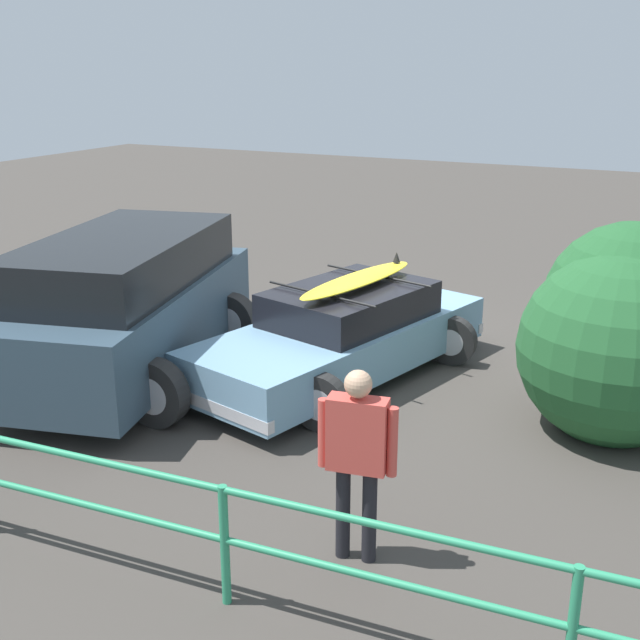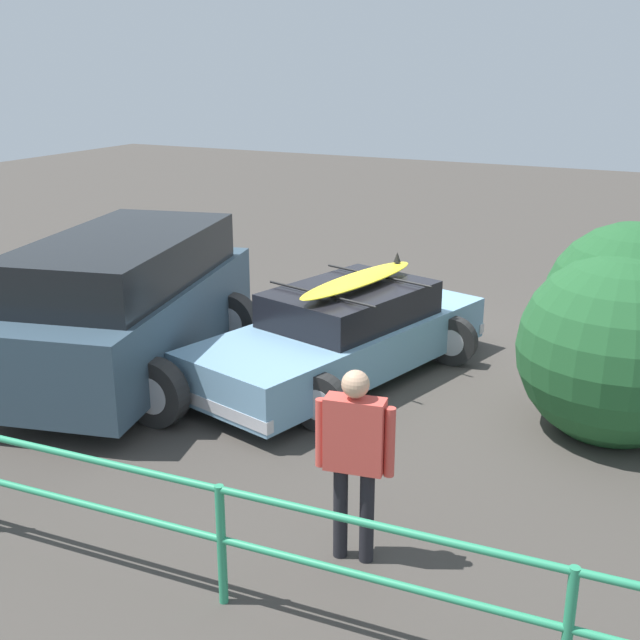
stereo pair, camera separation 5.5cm
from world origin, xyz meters
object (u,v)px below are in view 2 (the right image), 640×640
Objects in this scene: suv_car at (127,304)px; bush_near_left at (629,328)px; sedan_car at (343,334)px; person_bystander at (355,449)px.

bush_near_left reaches higher than suv_car.
bush_near_left is at bearing -168.24° from suv_car.
sedan_car is 1.81× the size of bush_near_left.
suv_car is at bearing 11.76° from bush_near_left.
person_bystander is 0.65× the size of bush_near_left.
person_bystander is 3.97m from bush_near_left.
suv_car is 2.89× the size of person_bystander.
suv_car is 4.87m from person_bystander.
suv_car is at bearing -29.48° from person_bystander.
sedan_car is 3.43m from bush_near_left.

